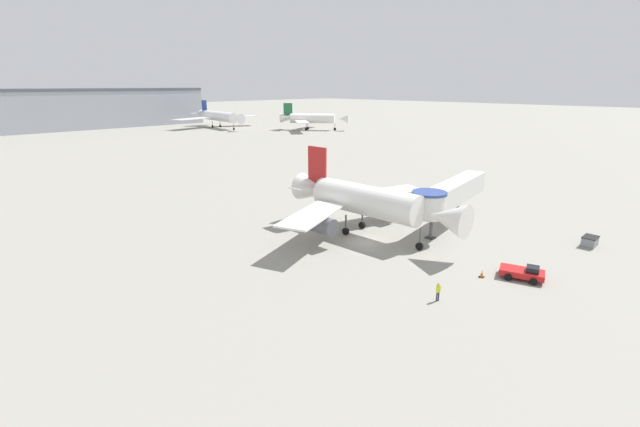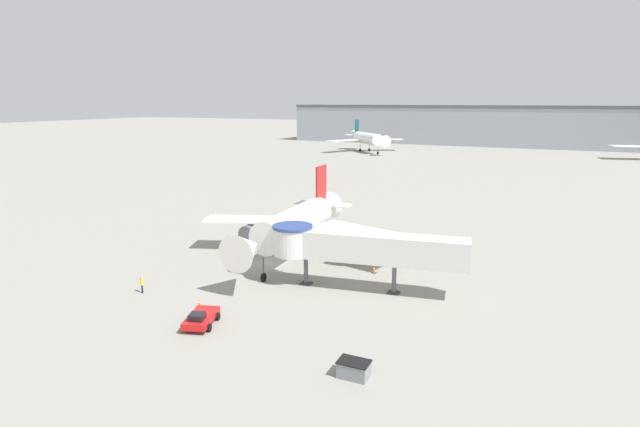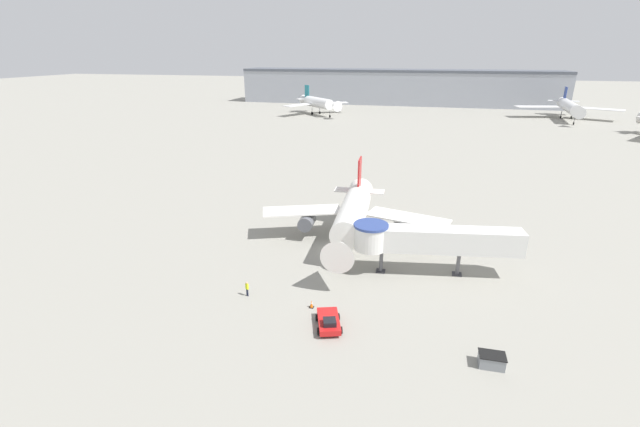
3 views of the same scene
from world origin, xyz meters
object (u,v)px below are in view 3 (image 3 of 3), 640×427
service_container_gray (492,360)px  ground_crew_marshaller (247,288)px  main_airplane (352,215)px  traffic_cone_starboard_wing (426,251)px  background_jet_blue_tail (569,107)px  traffic_cone_near_nose (311,304)px  jet_bridge (425,239)px  pushback_tug_red (329,322)px  background_jet_teal_tail (318,103)px

service_container_gray → ground_crew_marshaller: size_ratio=1.28×
main_airplane → traffic_cone_starboard_wing: size_ratio=33.68×
main_airplane → background_jet_blue_tail: 148.22m
traffic_cone_starboard_wing → background_jet_blue_tail: bearing=68.8°
traffic_cone_starboard_wing → background_jet_blue_tail: size_ratio=0.02×
traffic_cone_near_nose → background_jet_blue_tail: 163.93m
jet_bridge → traffic_cone_starboard_wing: jet_bridge is taller
pushback_tug_red → service_container_gray: size_ratio=2.01×
background_jet_blue_tail → traffic_cone_starboard_wing: bearing=-105.3°
pushback_tug_red → ground_crew_marshaller: ground_crew_marshaller is taller
main_airplane → background_jet_teal_tail: (-35.86, 124.52, 0.67)m
jet_bridge → service_container_gray: size_ratio=8.83×
ground_crew_marshaller → background_jet_teal_tail: 143.13m
pushback_tug_red → ground_crew_marshaller: 10.49m
jet_bridge → pushback_tug_red: bearing=-131.8°
ground_crew_marshaller → background_jet_blue_tail: 166.46m
background_jet_blue_tail → jet_bridge: bearing=-104.6°
pushback_tug_red → service_container_gray: pushback_tug_red is taller
service_container_gray → traffic_cone_starboard_wing: bearing=105.3°
background_jet_teal_tail → background_jet_blue_tail: background_jet_teal_tail is taller
traffic_cone_starboard_wing → background_jet_blue_tail: background_jet_blue_tail is taller
main_airplane → ground_crew_marshaller: (-8.81, -15.97, -3.35)m
jet_bridge → service_container_gray: 16.89m
ground_crew_marshaller → background_jet_teal_tail: (-27.05, 140.49, 4.02)m
background_jet_teal_tail → background_jet_blue_tail: 98.73m
service_container_gray → background_jet_blue_tail: (46.67, 155.93, 4.37)m
ground_crew_marshaller → jet_bridge: bearing=-124.6°
pushback_tug_red → traffic_cone_starboard_wing: (8.94, 18.70, -0.28)m
traffic_cone_near_nose → traffic_cone_starboard_wing: size_ratio=1.01×
pushback_tug_red → traffic_cone_starboard_wing: size_ratio=5.64×
ground_crew_marshaller → background_jet_blue_tail: background_jet_blue_tail is taller
main_airplane → service_container_gray: bearing=-56.5°
jet_bridge → pushback_tug_red: size_ratio=4.39×
jet_bridge → ground_crew_marshaller: jet_bridge is taller
traffic_cone_near_nose → background_jet_blue_tail: bearing=67.1°
background_jet_teal_tail → main_airplane: bearing=-117.4°
main_airplane → jet_bridge: bearing=-35.3°
main_airplane → traffic_cone_starboard_wing: 10.81m
pushback_tug_red → background_jet_blue_tail: bearing=50.3°
jet_bridge → traffic_cone_starboard_wing: (0.37, 5.46, -4.13)m
traffic_cone_starboard_wing → background_jet_blue_tail: (52.34, 135.18, 4.58)m
background_jet_blue_tail → traffic_cone_near_nose: bearing=-107.0°
service_container_gray → traffic_cone_near_nose: 17.83m
background_jet_teal_tail → background_jet_blue_tail: (98.23, 9.93, -0.06)m
main_airplane → background_jet_blue_tail: bearing=62.5°
pushback_tug_red → ground_crew_marshaller: bearing=142.7°
main_airplane → traffic_cone_near_nose: main_airplane is taller
traffic_cone_starboard_wing → main_airplane: bearing=175.9°
main_airplane → ground_crew_marshaller: 18.54m
traffic_cone_near_nose → traffic_cone_starboard_wing: (11.45, 15.76, -0.01)m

